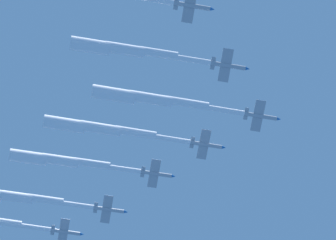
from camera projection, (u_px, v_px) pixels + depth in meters
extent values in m
cylinder|color=#9EA3AD|center=(260.00, 116.00, 167.38)|extent=(9.05, 1.81, 1.42)
cone|color=#1959A5|center=(279.00, 119.00, 167.88)|extent=(1.36, 1.41, 1.35)
cylinder|color=black|center=(242.00, 113.00, 166.91)|extent=(0.65, 1.09, 1.07)
ellipsoid|color=black|center=(267.00, 117.00, 168.03)|extent=(1.94, 1.04, 0.91)
cube|color=#9EA3AD|center=(258.00, 116.00, 167.28)|extent=(3.04, 7.99, 3.17)
cube|color=#1959A5|center=(255.00, 130.00, 168.04)|extent=(2.33, 0.79, 0.35)
cube|color=#1959A5|center=(261.00, 101.00, 166.66)|extent=(2.33, 0.79, 0.35)
cube|color=#9EA3AD|center=(246.00, 114.00, 167.01)|extent=(1.23, 3.06, 1.25)
cube|color=#1959A5|center=(245.00, 113.00, 167.94)|extent=(1.43, 0.86, 1.81)
cylinder|color=white|center=(223.00, 110.00, 166.41)|extent=(11.16, 2.29, 1.81)
cylinder|color=white|center=(187.00, 103.00, 165.41)|extent=(11.20, 3.19, 2.72)
cylinder|color=white|center=(151.00, 99.00, 164.54)|extent=(11.24, 4.10, 3.62)
cylinder|color=white|center=(113.00, 94.00, 163.67)|extent=(11.28, 5.00, 4.53)
cylinder|color=#9EA3AD|center=(206.00, 145.00, 175.13)|extent=(9.05, 1.77, 1.41)
cone|color=#1959A5|center=(224.00, 147.00, 175.64)|extent=(1.35, 1.39, 1.34)
cylinder|color=black|center=(189.00, 142.00, 174.66)|extent=(0.64, 1.08, 1.06)
ellipsoid|color=black|center=(213.00, 145.00, 175.79)|extent=(1.94, 1.02, 0.90)
cube|color=#9EA3AD|center=(204.00, 144.00, 175.03)|extent=(3.02, 8.05, 3.00)
cube|color=#1959A5|center=(201.00, 158.00, 175.87)|extent=(2.33, 0.78, 0.33)
cube|color=#1959A5|center=(206.00, 131.00, 174.33)|extent=(2.33, 0.78, 0.33)
cube|color=#9EA3AD|center=(192.00, 142.00, 174.76)|extent=(1.22, 3.08, 1.19)
cube|color=#1959A5|center=(192.00, 142.00, 175.68)|extent=(1.43, 0.82, 1.83)
cylinder|color=white|center=(170.00, 139.00, 174.15)|extent=(11.17, 2.24, 1.79)
cylinder|color=white|center=(136.00, 132.00, 173.13)|extent=(11.21, 3.14, 2.69)
cylinder|color=white|center=(100.00, 128.00, 172.25)|extent=(11.24, 4.03, 3.59)
cylinder|color=white|center=(64.00, 124.00, 171.38)|extent=(11.28, 4.93, 4.48)
cylinder|color=#9EA3AD|center=(228.00, 66.00, 159.45)|extent=(9.06, 1.91, 1.43)
cone|color=#1959A5|center=(247.00, 69.00, 159.92)|extent=(1.37, 1.42, 1.36)
cylinder|color=black|center=(209.00, 63.00, 159.01)|extent=(0.66, 1.10, 1.07)
ellipsoid|color=black|center=(235.00, 67.00, 160.10)|extent=(1.95, 1.06, 0.91)
cube|color=#9EA3AD|center=(226.00, 65.00, 159.35)|extent=(3.12, 7.99, 3.22)
cube|color=#1959A5|center=(223.00, 80.00, 160.09)|extent=(2.33, 0.81, 0.35)
cube|color=#1959A5|center=(228.00, 50.00, 158.76)|extent=(2.33, 0.81, 0.35)
cube|color=#9EA3AD|center=(213.00, 63.00, 159.10)|extent=(1.26, 3.07, 1.27)
cube|color=#1959A5|center=(212.00, 63.00, 160.03)|extent=(1.44, 0.88, 1.81)
cylinder|color=white|center=(191.00, 60.00, 158.59)|extent=(9.76, 2.33, 1.82)
cylinder|color=white|center=(158.00, 53.00, 157.76)|extent=(9.81, 3.24, 2.73)
cylinder|color=white|center=(124.00, 50.00, 157.05)|extent=(9.86, 4.15, 3.63)
cylinder|color=white|center=(90.00, 46.00, 156.35)|extent=(9.90, 5.05, 4.54)
cylinder|color=#9EA3AD|center=(156.00, 174.00, 181.70)|extent=(9.06, 1.86, 1.40)
cone|color=#1959A5|center=(173.00, 176.00, 182.18)|extent=(1.37, 1.39, 1.33)
cylinder|color=black|center=(140.00, 171.00, 181.26)|extent=(0.65, 1.08, 1.05)
ellipsoid|color=black|center=(163.00, 174.00, 182.34)|extent=(1.95, 1.04, 0.89)
cube|color=#9EA3AD|center=(154.00, 174.00, 181.61)|extent=(3.11, 8.12, 2.86)
cube|color=#1959A5|center=(152.00, 186.00, 182.51)|extent=(2.33, 0.81, 0.32)
cube|color=#1959A5|center=(156.00, 161.00, 180.84)|extent=(2.33, 0.81, 0.32)
cube|color=#9EA3AD|center=(143.00, 172.00, 181.35)|extent=(1.26, 3.11, 1.14)
cube|color=#1959A5|center=(143.00, 171.00, 182.27)|extent=(1.44, 0.80, 1.84)
cylinder|color=white|center=(123.00, 169.00, 180.81)|extent=(10.32, 2.30, 1.78)
cylinder|color=white|center=(92.00, 163.00, 179.91)|extent=(10.37, 3.19, 2.67)
cylinder|color=white|center=(60.00, 160.00, 179.17)|extent=(10.42, 4.08, 3.56)
cylinder|color=white|center=(28.00, 157.00, 178.43)|extent=(10.46, 4.97, 4.45)
cylinder|color=#9EA3AD|center=(192.00, 6.00, 153.72)|extent=(9.06, 1.91, 1.42)
cone|color=#1959A5|center=(212.00, 9.00, 154.19)|extent=(1.37, 1.42, 1.35)
cylinder|color=black|center=(172.00, 3.00, 153.29)|extent=(0.66, 1.10, 1.06)
ellipsoid|color=black|center=(200.00, 7.00, 154.36)|extent=(1.95, 1.05, 0.91)
cube|color=#9EA3AD|center=(190.00, 5.00, 153.63)|extent=(3.13, 8.04, 3.11)
cube|color=#1959A5|center=(187.00, 21.00, 154.41)|extent=(2.33, 0.81, 0.34)
cube|color=#9EA3AD|center=(176.00, 3.00, 153.38)|extent=(1.26, 3.08, 1.23)
cube|color=#1959A5|center=(176.00, 3.00, 154.30)|extent=(1.44, 0.86, 1.82)
cylinder|color=white|center=(154.00, 0.00, 152.88)|extent=(9.45, 2.31, 1.81)
cylinder|color=#9EA3AD|center=(109.00, 209.00, 184.94)|extent=(9.06, 1.86, 1.43)
cone|color=#1959A5|center=(126.00, 212.00, 185.42)|extent=(1.36, 1.42, 1.36)
cylinder|color=black|center=(92.00, 207.00, 184.48)|extent=(0.65, 1.10, 1.07)
ellipsoid|color=black|center=(115.00, 210.00, 185.58)|extent=(1.94, 1.05, 0.91)
cube|color=#9EA3AD|center=(107.00, 209.00, 184.84)|extent=(3.08, 7.98, 3.22)
cube|color=#1959A5|center=(105.00, 222.00, 185.57)|extent=(2.33, 0.80, 0.35)
cube|color=#1959A5|center=(109.00, 197.00, 184.24)|extent=(2.33, 0.80, 0.35)
cube|color=#9EA3AD|center=(96.00, 208.00, 184.58)|extent=(1.24, 3.06, 1.27)
cube|color=#1959A5|center=(96.00, 207.00, 185.51)|extent=(1.44, 0.88, 1.81)
cylinder|color=white|center=(76.00, 205.00, 184.03)|extent=(10.24, 2.31, 1.82)
cylinder|color=white|center=(46.00, 200.00, 183.14)|extent=(10.28, 3.21, 2.73)
cylinder|color=white|center=(14.00, 197.00, 182.37)|extent=(10.33, 4.12, 3.63)
cylinder|color=#9EA3AD|center=(65.00, 232.00, 192.66)|extent=(9.05, 1.75, 1.40)
cone|color=#1959A5|center=(82.00, 234.00, 193.16)|extent=(1.35, 1.38, 1.33)
cylinder|color=black|center=(50.00, 230.00, 192.18)|extent=(0.64, 1.07, 1.05)
ellipsoid|color=black|center=(72.00, 232.00, 193.31)|extent=(1.94, 1.01, 0.89)
cube|color=#9EA3AD|center=(64.00, 232.00, 192.56)|extent=(3.01, 8.09, 2.87)
cube|color=#1959A5|center=(65.00, 220.00, 191.79)|extent=(2.33, 0.78, 0.32)
cube|color=#9EA3AD|center=(53.00, 230.00, 192.28)|extent=(1.22, 3.10, 1.14)
cube|color=#1959A5|center=(53.00, 229.00, 193.20)|extent=(1.43, 0.79, 1.84)
cylinder|color=white|center=(34.00, 227.00, 191.71)|extent=(10.29, 2.18, 1.78)
cylinder|color=white|center=(4.00, 222.00, 190.75)|extent=(10.33, 3.07, 2.67)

